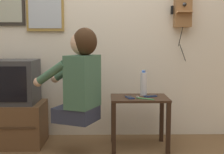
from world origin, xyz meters
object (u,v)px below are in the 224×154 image
person (80,76)px  wall_mirror (45,2)px  framed_picture (5,2)px  toothbrush (144,98)px  cell_phone_held (130,97)px  cell_phone_spare (150,96)px  television (10,81)px  wall_phone_antique (183,8)px  water_bottle (144,84)px

person → wall_mirror: bearing=59.6°
framed_picture → toothbrush: 1.83m
cell_phone_held → cell_phone_spare: size_ratio=0.98×
television → wall_phone_antique: bearing=7.7°
framed_picture → television: bearing=-69.0°
toothbrush → television: bearing=113.0°
wall_mirror → framed_picture: bearing=179.6°
toothbrush → person: bearing=129.4°
person → cell_phone_spare: (0.69, 0.20, -0.22)m
wall_mirror → cell_phone_spare: bearing=-19.0°
framed_picture → cell_phone_held: framed_picture is taller
wall_phone_antique → framed_picture: (-1.93, 0.04, 0.06)m
wall_phone_antique → wall_mirror: bearing=178.5°
television → cell_phone_held: size_ratio=3.98×
wall_phone_antique → toothbrush: 1.13m
wall_phone_antique → cell_phone_spare: 1.05m
television → wall_phone_antique: size_ratio=0.65×
water_bottle → toothbrush: water_bottle is taller
person → wall_mirror: wall_mirror is taller
cell_phone_spare → framed_picture: bearing=-127.3°
cell_phone_spare → water_bottle: (-0.06, 0.07, 0.12)m
person → wall_phone_antique: size_ratio=1.07×
framed_picture → cell_phone_spare: bearing=-14.1°
television → framed_picture: size_ratio=1.06×
framed_picture → cell_phone_spare: (1.55, -0.39, -0.97)m
cell_phone_held → cell_phone_spare: same height
water_bottle → cell_phone_spare: bearing=-49.3°
wall_phone_antique → cell_phone_spare: wall_phone_antique is taller
wall_phone_antique → person: bearing=-153.1°
television → cell_phone_spare: bearing=-3.9°
television → cell_phone_held: 1.24m
cell_phone_held → toothbrush: size_ratio=0.82×
water_bottle → toothbrush: 0.23m
wall_mirror → cell_phone_held: 1.41m
cell_phone_spare → toothbrush: bearing=-56.2°
television → person: bearing=-22.0°
wall_mirror → water_bottle: size_ratio=2.45×
wall_phone_antique → water_bottle: (-0.45, -0.27, -0.80)m
toothbrush → cell_phone_spare: bearing=-0.6°
wall_mirror → toothbrush: (1.03, -0.51, -0.98)m
water_bottle → toothbrush: (-0.02, -0.20, -0.12)m
framed_picture → water_bottle: (1.48, -0.32, -0.86)m
cell_phone_held → wall_mirror: bearing=139.0°
television → framed_picture: 0.89m
toothbrush → wall_mirror: bearing=96.0°
framed_picture → cell_phone_spare: 1.87m
cell_phone_held → toothbrush: toothbrush is taller
wall_phone_antique → wall_mirror: 1.51m
television → toothbrush: bearing=-9.4°
wall_phone_antique → framed_picture: framed_picture is taller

